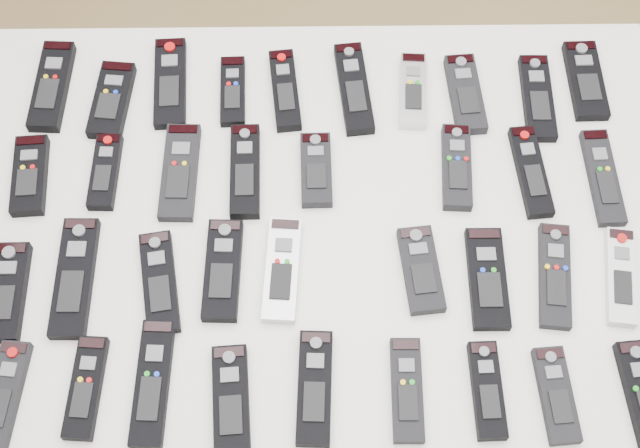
{
  "coord_description": "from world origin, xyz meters",
  "views": [
    {
      "loc": [
        0.0,
        -0.77,
        2.14
      ],
      "look_at": [
        0.01,
        -0.08,
        0.8
      ],
      "focal_mm": 50.0,
      "sensor_mm": 36.0,
      "label": 1
    }
  ],
  "objects_px": {
    "remote_10": "(30,175)",
    "table": "(320,244)",
    "remote_12": "(180,172)",
    "remote_32": "(407,390)",
    "remote_1": "(112,100)",
    "remote_31": "(315,388)",
    "remote_9": "(585,81)",
    "remote_23": "(421,270)",
    "remote_11": "(105,171)",
    "remote_20": "(160,283)",
    "remote_18": "(6,292)",
    "remote_3": "(233,91)",
    "remote_15": "(457,167)",
    "remote_6": "(413,91)",
    "remote_13": "(245,171)",
    "remote_30": "(231,401)",
    "remote_0": "(52,86)",
    "remote_5": "(354,88)",
    "remote_21": "(223,270)",
    "remote_25": "(555,276)",
    "remote_7": "(465,94)",
    "remote_14": "(316,170)",
    "remote_4": "(285,90)",
    "remote_28": "(86,388)",
    "remote_8": "(537,98)",
    "remote_27": "(5,395)",
    "remote_22": "(282,270)",
    "remote_29": "(153,383)",
    "remote_34": "(556,395)",
    "remote_17": "(603,177)",
    "remote_16": "(531,172)",
    "remote_24": "(487,278)",
    "remote_26": "(621,277)",
    "remote_19": "(75,278)"
  },
  "relations": [
    {
      "from": "remote_20",
      "to": "remote_28",
      "type": "xyz_separation_m",
      "value": [
        -0.1,
        -0.18,
        0.0
      ]
    },
    {
      "from": "remote_21",
      "to": "remote_17",
      "type": "bearing_deg",
      "value": 16.48
    },
    {
      "from": "remote_15",
      "to": "remote_19",
      "type": "xyz_separation_m",
      "value": [
        -0.65,
        -0.2,
        -0.0
      ]
    },
    {
      "from": "remote_6",
      "to": "remote_18",
      "type": "distance_m",
      "value": 0.79
    },
    {
      "from": "remote_4",
      "to": "remote_6",
      "type": "bearing_deg",
      "value": -6.93
    },
    {
      "from": "remote_25",
      "to": "remote_7",
      "type": "bearing_deg",
      "value": 114.25
    },
    {
      "from": "remote_0",
      "to": "remote_6",
      "type": "distance_m",
      "value": 0.67
    },
    {
      "from": "remote_13",
      "to": "remote_26",
      "type": "distance_m",
      "value": 0.66
    },
    {
      "from": "remote_13",
      "to": "remote_27",
      "type": "relative_size",
      "value": 1.06
    },
    {
      "from": "remote_8",
      "to": "remote_25",
      "type": "xyz_separation_m",
      "value": [
        -0.01,
        -0.36,
        0.0
      ]
    },
    {
      "from": "remote_0",
      "to": "remote_24",
      "type": "relative_size",
      "value": 1.07
    },
    {
      "from": "remote_9",
      "to": "remote_23",
      "type": "distance_m",
      "value": 0.5
    },
    {
      "from": "remote_1",
      "to": "remote_31",
      "type": "distance_m",
      "value": 0.66
    },
    {
      "from": "remote_7",
      "to": "remote_18",
      "type": "height_order",
      "value": "same"
    },
    {
      "from": "remote_5",
      "to": "remote_21",
      "type": "relative_size",
      "value": 1.09
    },
    {
      "from": "table",
      "to": "remote_21",
      "type": "bearing_deg",
      "value": -153.72
    },
    {
      "from": "remote_10",
      "to": "table",
      "type": "bearing_deg",
      "value": -15.37
    },
    {
      "from": "remote_12",
      "to": "remote_32",
      "type": "relative_size",
      "value": 1.15
    },
    {
      "from": "remote_6",
      "to": "remote_12",
      "type": "height_order",
      "value": "remote_6"
    },
    {
      "from": "remote_0",
      "to": "remote_16",
      "type": "bearing_deg",
      "value": -9.7
    },
    {
      "from": "remote_14",
      "to": "remote_4",
      "type": "bearing_deg",
      "value": 107.15
    },
    {
      "from": "remote_11",
      "to": "remote_20",
      "type": "relative_size",
      "value": 0.82
    },
    {
      "from": "remote_0",
      "to": "remote_5",
      "type": "bearing_deg",
      "value": 1.66
    },
    {
      "from": "remote_24",
      "to": "remote_32",
      "type": "bearing_deg",
      "value": -127.19
    },
    {
      "from": "remote_1",
      "to": "remote_3",
      "type": "relative_size",
      "value": 1.08
    },
    {
      "from": "remote_4",
      "to": "remote_31",
      "type": "xyz_separation_m",
      "value": [
        0.05,
        -0.56,
        0.0
      ]
    },
    {
      "from": "table",
      "to": "remote_15",
      "type": "xyz_separation_m",
      "value": [
        0.24,
        0.11,
        0.07
      ]
    },
    {
      "from": "remote_22",
      "to": "remote_29",
      "type": "distance_m",
      "value": 0.28
    },
    {
      "from": "remote_3",
      "to": "remote_27",
      "type": "distance_m",
      "value": 0.66
    },
    {
      "from": "remote_13",
      "to": "remote_28",
      "type": "bearing_deg",
      "value": -122.62
    },
    {
      "from": "remote_11",
      "to": "remote_34",
      "type": "bearing_deg",
      "value": -27.09
    },
    {
      "from": "remote_21",
      "to": "remote_22",
      "type": "relative_size",
      "value": 0.97
    },
    {
      "from": "remote_31",
      "to": "remote_16",
      "type": "bearing_deg",
      "value": 47.57
    },
    {
      "from": "remote_10",
      "to": "remote_34",
      "type": "xyz_separation_m",
      "value": [
        0.87,
        -0.4,
        -0.0
      ]
    },
    {
      "from": "remote_15",
      "to": "remote_29",
      "type": "xyz_separation_m",
      "value": [
        -0.51,
        -0.38,
        -0.0
      ]
    },
    {
      "from": "table",
      "to": "remote_4",
      "type": "relative_size",
      "value": 7.33
    },
    {
      "from": "remote_19",
      "to": "remote_24",
      "type": "relative_size",
      "value": 1.19
    },
    {
      "from": "remote_9",
      "to": "remote_18",
      "type": "height_order",
      "value": "remote_18"
    },
    {
      "from": "remote_13",
      "to": "remote_30",
      "type": "xyz_separation_m",
      "value": [
        -0.01,
        -0.41,
        -0.0
      ]
    },
    {
      "from": "remote_6",
      "to": "remote_17",
      "type": "bearing_deg",
      "value": -26.5
    },
    {
      "from": "remote_26",
      "to": "remote_15",
      "type": "bearing_deg",
      "value": 147.98
    },
    {
      "from": "remote_6",
      "to": "remote_31",
      "type": "height_order",
      "value": "same"
    },
    {
      "from": "remote_13",
      "to": "remote_31",
      "type": "distance_m",
      "value": 0.41
    },
    {
      "from": "remote_16",
      "to": "table",
      "type": "bearing_deg",
      "value": -169.48
    },
    {
      "from": "remote_9",
      "to": "remote_21",
      "type": "relative_size",
      "value": 0.95
    },
    {
      "from": "remote_0",
      "to": "remote_12",
      "type": "xyz_separation_m",
      "value": [
        0.25,
        -0.19,
        -0.0
      ]
    },
    {
      "from": "remote_12",
      "to": "remote_27",
      "type": "bearing_deg",
      "value": -120.34
    },
    {
      "from": "remote_9",
      "to": "remote_20",
      "type": "xyz_separation_m",
      "value": [
        -0.76,
        -0.4,
        0.0
      ]
    },
    {
      "from": "remote_16",
      "to": "remote_22",
      "type": "height_order",
      "value": "remote_16"
    },
    {
      "from": "table",
      "to": "remote_25",
      "type": "distance_m",
      "value": 0.41
    }
  ]
}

